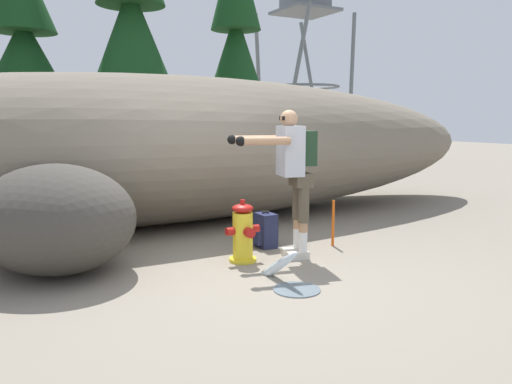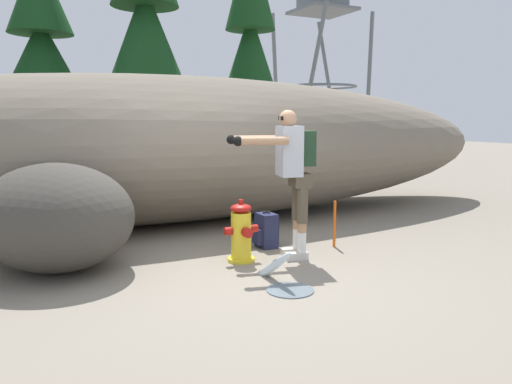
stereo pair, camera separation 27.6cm
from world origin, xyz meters
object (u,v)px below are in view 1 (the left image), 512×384
(boulder_mid, at_px, (20,214))
(survey_stake, at_px, (333,223))
(spare_backpack, at_px, (265,231))
(boulder_large, at_px, (56,219))
(fire_hydrant, at_px, (243,233))
(utility_worker, at_px, (292,165))

(boulder_mid, distance_m, survey_stake, 3.91)
(spare_backpack, distance_m, boulder_large, 2.51)
(fire_hydrant, height_order, boulder_large, boulder_large)
(fire_hydrant, bearing_deg, utility_worker, -13.62)
(fire_hydrant, height_order, survey_stake, fire_hydrant)
(fire_hydrant, xyz_separation_m, spare_backpack, (0.55, 0.44, -0.11))
(utility_worker, bearing_deg, spare_backpack, -73.77)
(utility_worker, bearing_deg, boulder_large, -2.41)
(spare_backpack, distance_m, survey_stake, 0.89)
(fire_hydrant, height_order, spare_backpack, fire_hydrant)
(boulder_large, bearing_deg, utility_worker, -16.44)
(boulder_mid, bearing_deg, boulder_large, -75.38)
(boulder_mid, bearing_deg, fire_hydrant, -37.04)
(boulder_large, distance_m, boulder_mid, 1.11)
(fire_hydrant, distance_m, utility_worker, 0.98)
(spare_backpack, bearing_deg, boulder_mid, -22.65)
(utility_worker, relative_size, survey_stake, 2.90)
(spare_backpack, xyz_separation_m, survey_stake, (0.80, -0.38, 0.08))
(spare_backpack, relative_size, boulder_mid, 0.39)
(spare_backpack, relative_size, survey_stake, 0.78)
(utility_worker, distance_m, spare_backpack, 1.07)
(utility_worker, height_order, boulder_mid, utility_worker)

